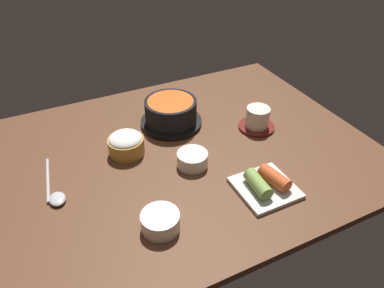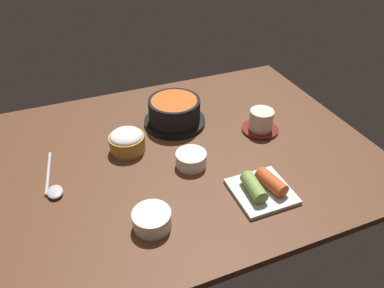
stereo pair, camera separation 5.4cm
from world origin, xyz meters
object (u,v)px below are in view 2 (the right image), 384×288
(kimchi_plate, at_px, (262,188))
(spoon, at_px, (53,185))
(rice_bowl, at_px, (127,141))
(stone_pot, at_px, (174,112))
(side_bowl_near, at_px, (152,219))
(banchan_cup_center, at_px, (191,159))
(tea_cup_with_saucer, at_px, (261,122))

(kimchi_plate, xyz_separation_m, spoon, (-0.45, 0.20, -0.01))
(rice_bowl, height_order, kimchi_plate, rice_bowl)
(stone_pot, xyz_separation_m, rice_bowl, (-0.16, -0.08, -0.01))
(side_bowl_near, relative_size, spoon, 0.45)
(rice_bowl, height_order, banchan_cup_center, rice_bowl)
(tea_cup_with_saucer, height_order, spoon, tea_cup_with_saucer)
(banchan_cup_center, distance_m, side_bowl_near, 0.21)
(tea_cup_with_saucer, distance_m, kimchi_plate, 0.26)
(tea_cup_with_saucer, xyz_separation_m, banchan_cup_center, (-0.24, -0.07, -0.01))
(side_bowl_near, bearing_deg, banchan_cup_center, 45.86)
(tea_cup_with_saucer, distance_m, banchan_cup_center, 0.25)
(rice_bowl, distance_m, tea_cup_with_saucer, 0.38)
(stone_pot, distance_m, spoon, 0.39)
(stone_pot, relative_size, banchan_cup_center, 2.31)
(stone_pot, distance_m, rice_bowl, 0.18)
(stone_pot, relative_size, tea_cup_with_saucer, 1.72)
(banchan_cup_center, bearing_deg, stone_pot, 82.74)
(stone_pot, xyz_separation_m, kimchi_plate, (0.09, -0.35, -0.02))
(stone_pot, height_order, banchan_cup_center, stone_pot)
(kimchi_plate, bearing_deg, spoon, 156.03)
(tea_cup_with_saucer, xyz_separation_m, kimchi_plate, (-0.13, -0.22, -0.01))
(stone_pot, relative_size, kimchi_plate, 1.37)
(side_bowl_near, xyz_separation_m, spoon, (-0.18, 0.20, -0.01))
(kimchi_plate, xyz_separation_m, side_bowl_near, (-0.26, 0.00, 0.00))
(stone_pot, distance_m, kimchi_plate, 0.36)
(tea_cup_with_saucer, relative_size, spoon, 0.57)
(rice_bowl, distance_m, side_bowl_near, 0.28)
(tea_cup_with_saucer, height_order, banchan_cup_center, tea_cup_with_saucer)
(side_bowl_near, bearing_deg, rice_bowl, 86.98)
(tea_cup_with_saucer, distance_m, side_bowl_near, 0.45)
(banchan_cup_center, xyz_separation_m, side_bowl_near, (-0.15, -0.15, 0.00))
(banchan_cup_center, relative_size, spoon, 0.43)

